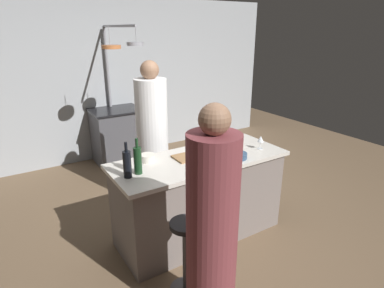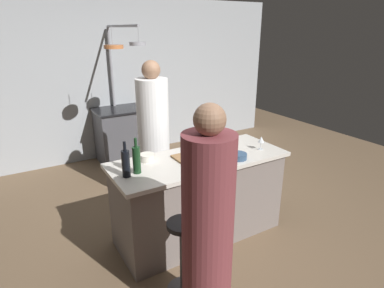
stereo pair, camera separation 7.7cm
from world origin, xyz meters
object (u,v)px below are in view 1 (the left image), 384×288
wine_glass_near_left_guest (261,140)px  chef (153,141)px  wine_glass_by_chef (209,154)px  wine_bottle_rose (206,140)px  wine_bottle_red (138,160)px  mixing_bowl_blue (238,156)px  pepper_mill (218,155)px  bar_stool_left (186,254)px  wine_bottle_dark (127,164)px  guest_left (212,233)px  stove_range (118,136)px  cutting_board (190,156)px  mixing_bowl_ceramic (147,158)px

wine_glass_near_left_guest → chef: bearing=127.5°
wine_glass_by_chef → wine_bottle_rose: bearing=59.6°
wine_bottle_red → wine_glass_near_left_guest: bearing=-5.1°
mixing_bowl_blue → pepper_mill: bearing=-174.9°
wine_glass_by_chef → bar_stool_left: bearing=-140.0°
wine_bottle_rose → wine_glass_by_chef: bearing=-120.4°
wine_bottle_rose → wine_bottle_dark: size_ratio=0.94×
chef → wine_bottle_rose: chef is taller
bar_stool_left → wine_glass_near_left_guest: (1.23, 0.49, 0.63)m
guest_left → mixing_bowl_blue: bearing=41.3°
wine_bottle_rose → wine_glass_by_chef: 0.36m
bar_stool_left → wine_glass_by_chef: bearing=40.0°
wine_glass_by_chef → guest_left: bearing=-123.4°
wine_glass_by_chef → stove_range: bearing=89.5°
chef → bar_stool_left: 1.64m
cutting_board → mixing_bowl_ceramic: 0.42m
wine_bottle_dark → wine_glass_by_chef: 0.77m
cutting_board → wine_glass_near_left_guest: wine_glass_near_left_guest is taller
cutting_board → pepper_mill: pepper_mill is taller
chef → mixing_bowl_ceramic: chef is taller
pepper_mill → mixing_bowl_blue: pepper_mill is taller
chef → wine_glass_near_left_guest: chef is taller
stove_range → chef: size_ratio=0.50×
mixing_bowl_blue → guest_left: bearing=-138.7°
wine_bottle_rose → cutting_board: bearing=-165.7°
chef → wine_bottle_rose: 0.83m
pepper_mill → mixing_bowl_blue: bearing=5.1°
guest_left → mixing_bowl_blue: (0.85, 0.75, 0.14)m
wine_bottle_red → wine_glass_near_left_guest: (1.35, -0.12, -0.02)m
bar_stool_left → wine_bottle_rose: bearing=46.7°
chef → mixing_bowl_blue: (0.41, -1.11, 0.10)m
bar_stool_left → wine_glass_near_left_guest: 1.46m
pepper_mill → mixing_bowl_ceramic: bearing=140.0°
stove_range → wine_bottle_rose: bearing=-86.1°
stove_range → guest_left: guest_left is taller
chef → wine_glass_near_left_guest: size_ratio=12.24×
wine_bottle_red → wine_glass_near_left_guest: size_ratio=2.26×
bar_stool_left → pepper_mill: 0.94m
chef → guest_left: chef is taller
wine_bottle_red → wine_bottle_dark: wine_bottle_red is taller
wine_bottle_rose → mixing_bowl_ceramic: size_ratio=2.03×
wine_bottle_dark → mixing_bowl_blue: bearing=-9.2°
wine_glass_by_chef → wine_bottle_red: bearing=165.4°
bar_stool_left → wine_bottle_red: wine_bottle_red is taller
guest_left → wine_bottle_red: guest_left is taller
chef → wine_bottle_rose: size_ratio=5.88×
cutting_board → wine_glass_by_chef: bearing=-76.6°
wine_bottle_dark → wine_glass_near_left_guest: size_ratio=2.23×
wine_bottle_red → wine_bottle_dark: 0.11m
chef → bar_stool_left: bearing=-106.4°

